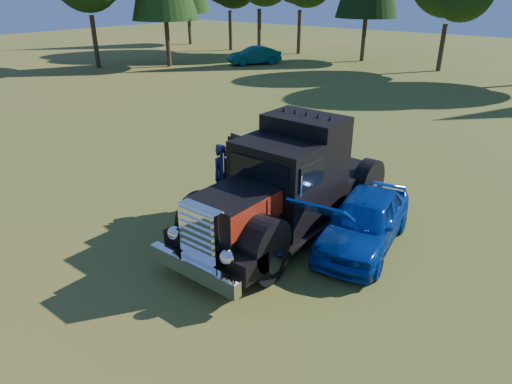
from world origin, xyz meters
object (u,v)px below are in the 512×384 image
object	(u,v)px
spectator_near	(223,177)
distant_teal_car	(254,56)
hotrod_coupe	(364,220)
diamond_t_truck	(285,188)
spectator_far	(242,184)

from	to	relation	value
spectator_near	distant_teal_car	bearing A→B (deg)	44.32
spectator_near	hotrod_coupe	bearing A→B (deg)	-74.60
spectator_near	distant_teal_car	size ratio (longest dim) A/B	0.45
spectator_near	diamond_t_truck	bearing A→B (deg)	-85.18
spectator_far	distant_teal_car	xyz separation A→B (m)	(-16.94, 21.64, -0.19)
spectator_near	spectator_far	size ratio (longest dim) A/B	1.08
diamond_t_truck	spectator_near	distance (m)	2.26
hotrod_coupe	distant_teal_car	distance (m)	29.44
spectator_far	spectator_near	bearing A→B (deg)	114.02
hotrod_coupe	spectator_near	world-z (taller)	spectator_near
distant_teal_car	diamond_t_truck	bearing A→B (deg)	-18.43
diamond_t_truck	spectator_near	size ratio (longest dim) A/B	3.66
spectator_far	hotrod_coupe	bearing A→B (deg)	-65.54
diamond_t_truck	spectator_far	size ratio (longest dim) A/B	3.97
spectator_far	distant_teal_car	distance (m)	27.48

